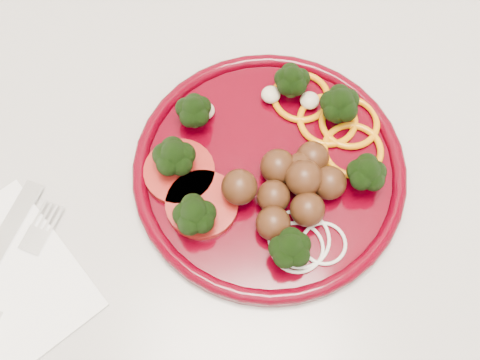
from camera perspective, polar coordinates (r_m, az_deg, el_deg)
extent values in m
cube|color=silver|center=(1.03, -9.77, -10.85)|extent=(2.40, 0.60, 0.87)
cube|color=#B1AEA8|center=(0.61, -16.30, -0.92)|extent=(2.40, 0.60, 0.03)
cylinder|color=#46000A|center=(0.57, 2.77, 0.81)|extent=(0.26, 0.26, 0.01)
torus|color=#46000A|center=(0.57, 2.80, 1.07)|extent=(0.26, 0.26, 0.01)
sphere|color=#4D2713|center=(0.56, 6.88, 2.14)|extent=(0.03, 0.03, 0.03)
sphere|color=#4D2713|center=(0.55, 8.48, -0.24)|extent=(0.03, 0.03, 0.03)
sphere|color=#4D2713|center=(0.54, 3.20, -1.53)|extent=(0.03, 0.03, 0.03)
sphere|color=#4D2713|center=(0.55, 6.00, -0.09)|extent=(0.03, 0.03, 0.03)
sphere|color=#4D2713|center=(0.54, -0.06, -0.93)|extent=(0.03, 0.03, 0.03)
sphere|color=#4D2713|center=(0.55, 3.62, 1.26)|extent=(0.03, 0.03, 0.03)
sphere|color=#4D2713|center=(0.53, 3.16, -4.10)|extent=(0.03, 0.03, 0.03)
sphere|color=#4D2713|center=(0.54, 6.42, -2.76)|extent=(0.03, 0.03, 0.03)
sphere|color=#4D2713|center=(0.55, 5.84, 1.15)|extent=(0.03, 0.03, 0.03)
torus|color=orange|center=(0.60, 8.29, 5.65)|extent=(0.06, 0.06, 0.01)
torus|color=orange|center=(0.58, 10.62, 2.82)|extent=(0.06, 0.06, 0.01)
torus|color=orange|center=(0.61, 5.80, 7.86)|extent=(0.06, 0.06, 0.01)
torus|color=orange|center=(0.60, 10.33, 5.41)|extent=(0.06, 0.06, 0.01)
cylinder|color=#720A07|center=(0.56, -5.77, 0.77)|extent=(0.07, 0.07, 0.01)
cylinder|color=#720A07|center=(0.55, -3.63, -2.32)|extent=(0.07, 0.07, 0.01)
torus|color=beige|center=(0.54, 5.43, -6.36)|extent=(0.05, 0.05, 0.00)
torus|color=beige|center=(0.54, 7.96, -5.96)|extent=(0.04, 0.04, 0.00)
torus|color=beige|center=(0.54, 5.63, -5.56)|extent=(0.06, 0.06, 0.00)
ellipsoid|color=#C6B793|center=(0.60, 2.94, 8.03)|extent=(0.02, 0.02, 0.01)
ellipsoid|color=#C6B793|center=(0.59, -3.33, 6.54)|extent=(0.02, 0.02, 0.01)
ellipsoid|color=#C6B793|center=(0.60, 6.60, 7.45)|extent=(0.02, 0.02, 0.01)
cube|color=silver|center=(0.59, -21.29, -4.89)|extent=(0.07, 0.10, 0.00)
cube|color=silver|center=(0.58, -18.89, -5.45)|extent=(0.03, 0.03, 0.00)
cube|color=silver|center=(0.58, -17.06, -3.72)|extent=(0.02, 0.03, 0.00)
cube|color=silver|center=(0.58, -17.54, -3.52)|extent=(0.02, 0.03, 0.00)
cube|color=silver|center=(0.59, -18.01, -3.32)|extent=(0.02, 0.03, 0.00)
cube|color=silver|center=(0.59, -18.49, -3.12)|extent=(0.02, 0.03, 0.00)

